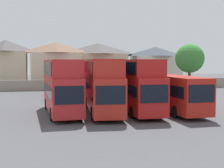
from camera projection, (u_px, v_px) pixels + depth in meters
name	position (u px, v px, depth m)	size (l,w,h in m)	color
ground	(91.00, 94.00, 47.76)	(140.00, 140.00, 0.00)	#4C4C4F
depot_boundary_wall	(86.00, 85.00, 54.16)	(56.00, 0.50, 1.80)	gray
bus_1	(61.00, 84.00, 29.12)	(3.15, 10.75, 4.98)	red
bus_2	(102.00, 83.00, 29.76)	(3.37, 11.88, 5.03)	red
bus_3	(135.00, 83.00, 30.23)	(2.78, 11.39, 5.00)	#B31916
bus_4	(170.00, 91.00, 30.74)	(2.93, 11.95, 3.48)	#B32016
bus_5	(63.00, 82.00, 43.79)	(2.99, 10.84, 3.50)	red
bus_6	(80.00, 76.00, 43.74)	(2.71, 10.86, 4.93)	#B41A23
bus_7	(110.00, 81.00, 44.92)	(2.80, 10.56, 3.56)	red
bus_8	(136.00, 81.00, 45.13)	(2.70, 11.01, 3.55)	#B32521
house_terrace_left	(6.00, 63.00, 58.54)	(7.83, 7.44, 8.80)	beige
house_terrace_centre	(56.00, 65.00, 59.18)	(9.49, 6.70, 8.41)	beige
house_terrace_right	(98.00, 64.00, 62.69)	(10.82, 8.33, 8.45)	#C6B293
house_terrace_far_right	(156.00, 66.00, 64.78)	(9.42, 7.43, 7.81)	silver
tree_behind_wall	(190.00, 59.00, 55.61)	(5.09, 5.09, 7.93)	brown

